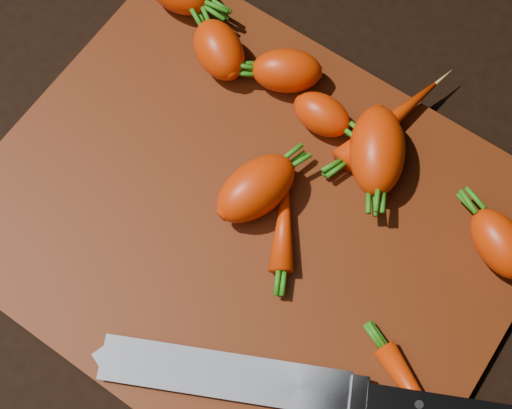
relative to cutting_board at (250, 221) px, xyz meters
The scene contains 12 objects.
ground 0.01m from the cutting_board, ahead, with size 2.00×2.00×0.01m, color black.
cutting_board is the anchor object (origin of this frame).
carrot_1 0.18m from the cutting_board, 134.94° to the left, with size 0.07×0.05×0.05m, color red.
carrot_2 0.14m from the cutting_board, 60.94° to the left, with size 0.09×0.05×0.05m, color red.
carrot_3 0.04m from the cutting_board, 109.97° to the left, with size 0.08×0.05×0.05m, color red.
carrot_4 0.16m from the cutting_board, 110.81° to the left, with size 0.07×0.04×0.04m, color red.
carrot_5 0.13m from the cutting_board, 89.88° to the left, with size 0.06×0.04×0.04m, color red.
carrot_6 0.23m from the cutting_board, 26.76° to the left, with size 0.07×0.04×0.04m, color red.
carrot_7 0.17m from the cutting_board, 69.73° to the left, with size 0.13×0.03×0.03m, color red.
carrot_8 0.23m from the cutting_board, 15.02° to the right, with size 0.12×0.02×0.02m, color red.
carrot_9 0.04m from the cutting_board, 19.52° to the left, with size 0.09×0.02×0.02m, color red.
knife 0.15m from the cutting_board, 55.36° to the right, with size 0.33×0.18×0.02m.
Camera 1 is at (0.13, -0.18, 0.65)m, focal length 50.00 mm.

